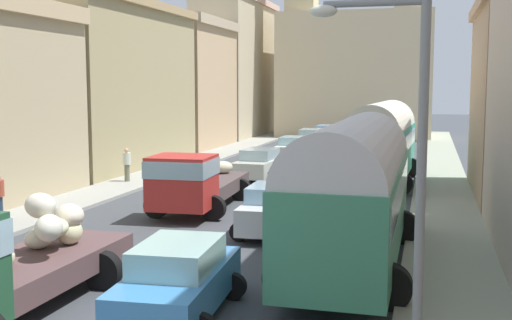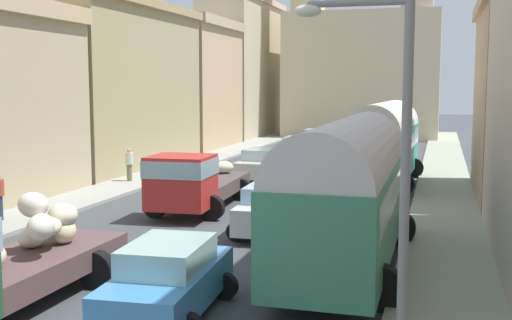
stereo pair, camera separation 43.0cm
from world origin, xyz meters
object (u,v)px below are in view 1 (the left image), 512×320
at_px(car_0, 260,164).
at_px(car_3, 327,135).
at_px(parked_bus_0, 353,187).
at_px(car_5, 271,210).
at_px(streetlamp_near, 404,153).
at_px(car_6, 339,163).
at_px(pedestrian_2, 127,164).
at_px(cargo_truck_1, 194,181).
at_px(car_2, 312,141).
at_px(parked_bus_1, 382,139).
at_px(car_1, 293,149).
at_px(car_7, 358,141).
at_px(car_4, 178,280).

distance_m(car_0, car_3, 19.89).
distance_m(parked_bus_0, car_5, 4.53).
height_order(car_5, streetlamp_near, streetlamp_near).
bearing_deg(car_6, pedestrian_2, -153.98).
height_order(parked_bus_0, cargo_truck_1, parked_bus_0).
xyz_separation_m(cargo_truck_1, car_6, (3.97, 10.46, -0.44)).
distance_m(car_2, car_3, 6.16).
bearing_deg(cargo_truck_1, parked_bus_1, 54.98).
xyz_separation_m(cargo_truck_1, car_2, (0.39, 22.54, -0.38)).
bearing_deg(parked_bus_0, car_5, 133.27).
distance_m(parked_bus_1, car_6, 3.09).
bearing_deg(cargo_truck_1, car_5, -35.75).
bearing_deg(pedestrian_2, car_3, 75.00).
height_order(parked_bus_0, car_1, parked_bus_0).
bearing_deg(cargo_truck_1, pedestrian_2, 134.35).
relative_size(parked_bus_1, car_5, 2.45).
bearing_deg(car_1, car_3, 89.22).
bearing_deg(car_0, parked_bus_1, 1.04).
height_order(cargo_truck_1, car_5, cargo_truck_1).
xyz_separation_m(cargo_truck_1, car_7, (3.55, 23.64, -0.45)).
bearing_deg(cargo_truck_1, parked_bus_0, -41.18).
height_order(car_1, car_4, car_1).
bearing_deg(car_4, parked_bus_1, 81.86).
relative_size(parked_bus_0, cargo_truck_1, 1.37).
height_order(car_2, car_3, car_2).
distance_m(car_2, pedestrian_2, 17.83).
bearing_deg(car_7, parked_bus_1, -79.58).
relative_size(car_5, pedestrian_2, 2.18).
bearing_deg(car_6, car_4, -91.28).
distance_m(car_5, streetlamp_near, 10.81).
distance_m(parked_bus_1, car_3, 20.64).
xyz_separation_m(car_4, pedestrian_2, (-9.14, 16.08, 0.19)).
relative_size(car_7, streetlamp_near, 0.63).
xyz_separation_m(car_3, car_4, (3.00, -39.02, -0.01)).
relative_size(car_1, streetlamp_near, 0.60).
bearing_deg(car_4, car_6, 88.72).
height_order(parked_bus_1, car_3, parked_bus_1).
xyz_separation_m(car_3, pedestrian_2, (-6.14, -22.94, 0.18)).
bearing_deg(car_1, car_7, 66.18).
bearing_deg(car_6, car_7, 91.81).
xyz_separation_m(car_2, car_6, (3.58, -12.09, -0.06)).
xyz_separation_m(cargo_truck_1, car_1, (0.34, 16.36, -0.40)).
relative_size(car_4, car_6, 1.17).
xyz_separation_m(car_1, car_2, (0.05, 6.19, 0.02)).
height_order(parked_bus_1, car_6, parked_bus_1).
bearing_deg(car_4, parked_bus_0, 56.40).
bearing_deg(car_5, parked_bus_1, 76.93).
distance_m(car_6, streetlamp_near, 23.00).
xyz_separation_m(car_2, streetlamp_near, (7.65, -34.53, 2.89)).
height_order(parked_bus_0, car_7, parked_bus_0).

